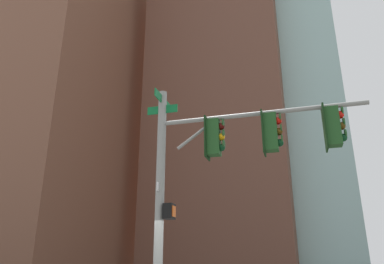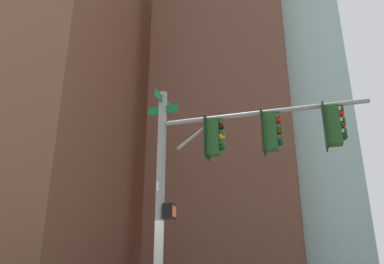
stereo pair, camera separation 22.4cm
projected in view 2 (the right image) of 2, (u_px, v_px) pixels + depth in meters
signal_pole_assembly at (223, 157)px, 9.52m from camera, size 5.92×1.22×6.21m
building_brick_nearside at (51, 50)px, 48.81m from camera, size 22.20×17.48×56.34m
building_brick_midblock at (235, 117)px, 50.22m from camera, size 16.69×19.72×40.24m
building_glass_tower at (261, 63)px, 57.53m from camera, size 22.84×25.05×62.00m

